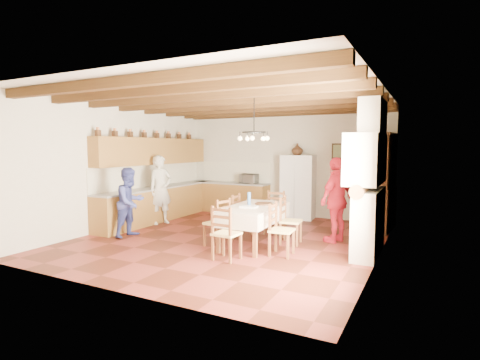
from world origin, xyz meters
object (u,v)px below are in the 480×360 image
Objects in this scene: chair_right_near at (282,229)px; person_woman_blue at (130,202)px; microwave at (249,179)px; dining_table at (254,210)px; chair_end_near at (227,233)px; chair_right_far at (291,220)px; person_man at (161,190)px; person_woman_red at (337,200)px; refrigerator at (299,187)px; chair_left_far at (229,216)px; chair_left_near at (217,222)px; chair_end_far at (274,213)px; hutch at (381,182)px.

person_woman_blue is at bearing 89.16° from chair_right_near.
dining_table is at bearing -61.94° from microwave.
chair_end_near is 0.63× the size of person_woman_blue.
dining_table is at bearing 118.24° from chair_right_far.
person_man is 1.00× the size of person_woman_red.
person_woman_blue is (-2.60, -3.73, -0.11)m from refrigerator.
microwave is at bearing -168.19° from chair_left_far.
chair_end_near is 4.58m from microwave.
chair_left_far is 1.38m from chair_right_far.
chair_left_far is 2.37m from person_man.
chair_right_near is (1.50, -0.74, 0.00)m from chair_left_far.
person_man is 3.55× the size of microwave.
chair_end_near is (0.10, -4.26, -0.39)m from refrigerator.
person_woman_blue is (-2.09, -0.18, 0.28)m from chair_left_near.
chair_right_far is 0.93m from chair_end_far.
dining_table is 0.80m from chair_right_far.
person_woman_blue is at bearing -141.70° from hutch.
hutch reaches higher than chair_left_near.
person_woman_red is at bearing -34.24° from microwave.
chair_right_near reaches higher than dining_table.
chair_end_far is (-0.64, 0.68, 0.00)m from chair_right_far.
chair_left_far is 1.00× the size of chair_right_near.
person_woman_blue is (-4.80, -3.20, -0.38)m from hutch.
chair_right_near is (0.76, -0.44, -0.22)m from dining_table.
microwave is (-1.62, 4.25, 0.56)m from chair_end_near.
chair_end_near is 0.55× the size of person_man.
chair_left_far is 1.00× the size of chair_right_far.
chair_left_near is 1.00× the size of chair_right_near.
refrigerator is 3.70m from chair_right_near.
chair_end_near is (-0.76, -0.68, 0.00)m from chair_right_near.
chair_left_near is (-0.62, -0.41, -0.22)m from dining_table.
refrigerator is 3.72m from person_man.
hutch reaches higher than microwave.
chair_left_far is 0.55× the size of person_woman_red.
refrigerator is 1.81× the size of chair_right_near.
refrigerator is at bearing 161.93° from chair_left_far.
person_woman_blue is at bearing -155.50° from chair_end_far.
hutch reaches higher than chair_left_far.
person_woman_red reaches higher than chair_right_far.
chair_left_near is (-2.71, -3.02, -0.66)m from hutch.
chair_right_far is at bearing -69.29° from person_woman_blue.
chair_end_far is (-0.00, 2.23, 0.00)m from chair_end_near.
person_woman_red is (4.12, 1.59, 0.12)m from person_woman_blue.
refrigerator is at bearing -84.94° from chair_end_near.
person_man is at bearing 16.09° from person_woman_blue.
person_woman_red is (1.52, -2.14, 0.01)m from refrigerator.
chair_end_near is 2.23m from chair_end_far.
refrigerator is 1.81× the size of chair_right_far.
hutch is 5.78m from person_woman_blue.
person_woman_red is (0.79, 0.57, 0.40)m from chair_right_far.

